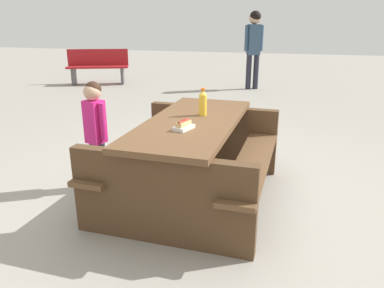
% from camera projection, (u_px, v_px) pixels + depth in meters
% --- Properties ---
extents(ground_plane, '(30.00, 30.00, 0.00)m').
position_uv_depth(ground_plane, '(192.00, 196.00, 3.53)').
color(ground_plane, gray).
rests_on(ground_plane, ground).
extents(picnic_table, '(1.86, 1.48, 0.75)m').
position_uv_depth(picnic_table, '(192.00, 152.00, 3.39)').
color(picnic_table, brown).
rests_on(picnic_table, ground).
extents(soda_bottle, '(0.07, 0.07, 0.25)m').
position_uv_depth(soda_bottle, '(203.00, 103.00, 3.41)').
color(soda_bottle, yellow).
rests_on(soda_bottle, picnic_table).
extents(hotdog_tray, '(0.21, 0.16, 0.08)m').
position_uv_depth(hotdog_tray, '(184.00, 126.00, 3.00)').
color(hotdog_tray, white).
rests_on(hotdog_tray, picnic_table).
extents(child_in_coat, '(0.19, 0.25, 1.06)m').
position_uv_depth(child_in_coat, '(95.00, 122.00, 3.49)').
color(child_in_coat, '#262633').
rests_on(child_in_coat, ground).
extents(park_bench_mid, '(0.88, 1.55, 0.85)m').
position_uv_depth(park_bench_mid, '(98.00, 66.00, 9.30)').
color(park_bench_mid, maroon).
rests_on(park_bench_mid, ground).
extents(bystander_adult, '(0.33, 0.41, 1.75)m').
position_uv_depth(bystander_adult, '(254.00, 40.00, 8.42)').
color(bystander_adult, '#262633').
rests_on(bystander_adult, ground).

